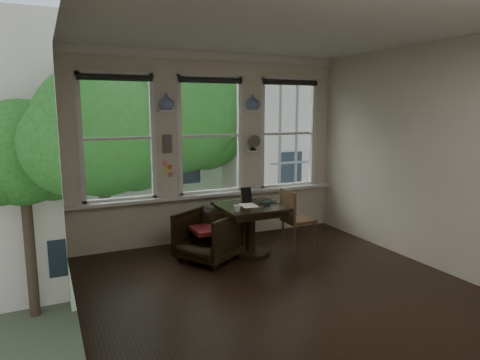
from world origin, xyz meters
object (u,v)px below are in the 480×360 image
side_chair_right (298,219)px  table (251,230)px  mug (237,209)px  laptop (270,202)px  armchair_left (209,236)px

side_chair_right → table: bearing=87.2°
table → mug: mug is taller
table → laptop: 0.51m
armchair_left → side_chair_right: side_chair_right is taller
side_chair_right → laptop: (-0.46, 0.06, 0.30)m
table → armchair_left: table is taller
side_chair_right → mug: 1.20m
side_chair_right → laptop: 0.56m
armchair_left → mug: 0.62m
table → side_chair_right: size_ratio=0.98×
table → mug: (-0.34, -0.28, 0.42)m
armchair_left → laptop: (0.97, -0.04, 0.41)m
armchair_left → laptop: size_ratio=2.42×
armchair_left → mug: (0.30, -0.33, 0.44)m
table → mug: bearing=-140.9°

